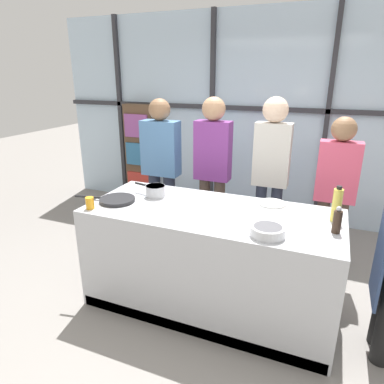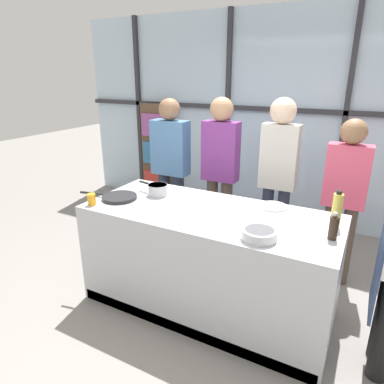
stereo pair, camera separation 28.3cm
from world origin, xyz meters
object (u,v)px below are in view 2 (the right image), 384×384
Objects in this scene: spectator_center_right at (278,171)px; saucepan at (158,189)px; spectator_center_left at (220,166)px; white_plate at (273,206)px; juice_glass_near at (92,199)px; mixing_bowl at (259,234)px; pepper_grinder at (334,227)px; spectator_far_left at (171,163)px; spectator_far_right at (344,193)px; oil_bottle at (337,210)px; frying_pan at (119,197)px.

spectator_center_right reaches higher than saucepan.
spectator_center_left is 0.98m from white_plate.
juice_glass_near is at bearing -127.10° from saucepan.
pepper_grinder is at bearing 28.02° from mixing_bowl.
spectator_far_left is 7.09× the size of mixing_bowl.
spectator_far_left is at bearing 89.77° from juice_glass_near.
juice_glass_near is (-1.90, -1.29, 0.03)m from spectator_far_right.
white_plate is 0.66m from pepper_grinder.
spectator_far_right reaches higher than oil_bottle.
white_plate is at bearing 11.41° from saucepan.
mixing_bowl is (-0.43, -1.23, 0.01)m from spectator_far_right.
juice_glass_near is (-1.47, -0.06, 0.01)m from mixing_bowl.
spectator_center_right is at bearing 101.87° from white_plate.
spectator_far_left is at bearing 0.00° from spectator_far_right.
spectator_far_right is 1.00m from pepper_grinder.
spectator_center_right reaches higher than pepper_grinder.
oil_bottle is 2.82× the size of juice_glass_near.
pepper_grinder is at bearing 90.88° from spectator_far_right.
spectator_center_left reaches higher than spectator_far_right.
spectator_center_left is at bearing 0.00° from spectator_far_right.
pepper_grinder reaches higher than saucepan.
saucepan is at bearing 44.59° from frying_pan.
oil_bottle is at bearing 129.14° from spectator_center_right.
frying_pan is 2.32× the size of white_plate.
white_plate is (1.03, 0.21, -0.05)m from saucepan.
spectator_center_right is 1.26m from mixing_bowl.
pepper_grinder is at bearing -37.11° from white_plate.
oil_bottle reaches higher than mixing_bowl.
spectator_far_right is 4.84× the size of saucepan.
frying_pan is at bearing 172.98° from mixing_bowl.
spectator_far_right is (1.26, 0.00, -0.10)m from spectator_center_left.
frying_pan is at bearing -171.04° from oil_bottle.
juice_glass_near is at bearing -171.27° from pepper_grinder.
frying_pan is at bearing 30.73° from spectator_far_right.
spectator_far_left is 0.97× the size of spectator_center_right.
spectator_center_right is 7.44× the size of white_plate.
juice_glass_near is (-0.64, -1.29, -0.07)m from spectator_center_left.
spectator_far_left reaches higher than saucepan.
oil_bottle is at bearing 14.99° from juice_glass_near.
spectator_center_right is (1.26, 0.00, 0.07)m from spectator_far_left.
juice_glass_near is at bearing -153.79° from white_plate.
spectator_center_right is at bearing 99.37° from mixing_bowl.
white_plate is at bearing 19.66° from frying_pan.
oil_bottle reaches higher than saucepan.
spectator_far_left is 5.16× the size of saucepan.
spectator_far_left is 7.23× the size of white_plate.
spectator_far_right reaches higher than pepper_grinder.
spectator_far_right is 6.77× the size of white_plate.
white_plate is at bearing 156.47° from spectator_far_left.
oil_bottle is at bearing 1.18° from saucepan.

